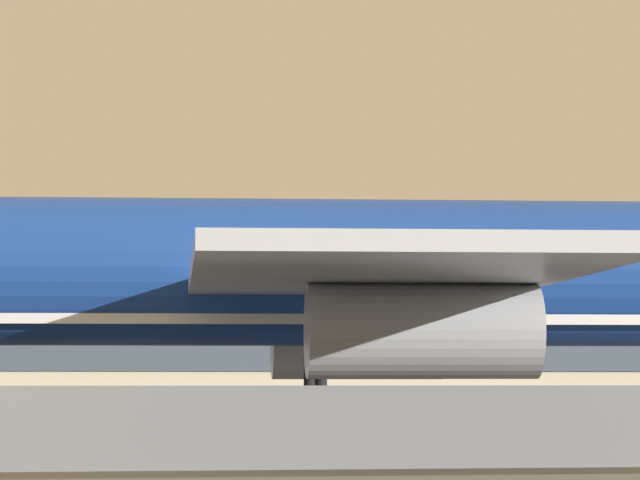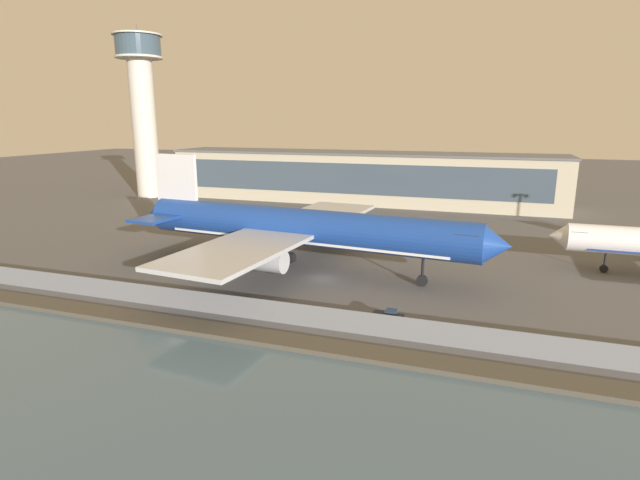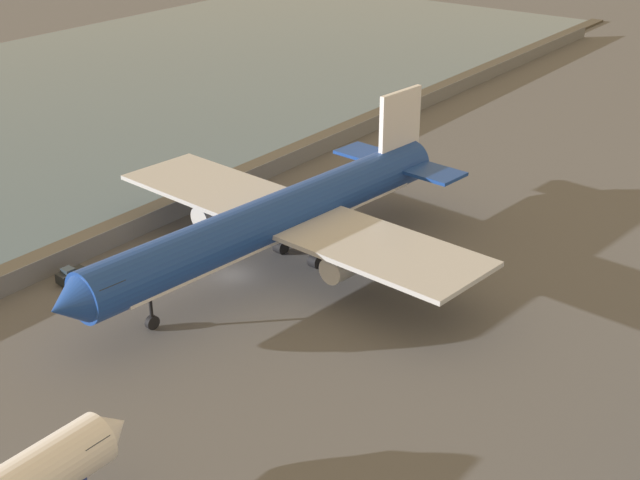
{
  "view_description": "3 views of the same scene",
  "coord_description": "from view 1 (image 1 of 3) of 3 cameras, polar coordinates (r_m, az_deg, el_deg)",
  "views": [
    {
      "loc": [
        -18.22,
        -61.72,
        2.56
      ],
      "look_at": [
        -7.43,
        2.0,
        7.41
      ],
      "focal_mm": 105.0,
      "sensor_mm": 36.0,
      "label": 1
    },
    {
      "loc": [
        20.94,
        -61.57,
        21.1
      ],
      "look_at": [
        -3.71,
        9.91,
        2.86
      ],
      "focal_mm": 28.0,
      "sensor_mm": 36.0,
      "label": 2
    },
    {
      "loc": [
        63.97,
        59.92,
        44.98
      ],
      "look_at": [
        -3.51,
        9.21,
        5.59
      ],
      "focal_mm": 50.0,
      "sensor_mm": 36.0,
      "label": 3
    }
  ],
  "objects": [
    {
      "name": "ground_plane",
      "position": [
        64.4,
        6.87,
        -6.54
      ],
      "size": [
        500.0,
        500.0,
        0.0
      ],
      "primitive_type": "plane",
      "color": "#565659"
    },
    {
      "name": "cargo_jet_blue",
      "position": [
        66.11,
        2.13,
        -1.19
      ],
      "size": [
        56.07,
        48.44,
        16.06
      ],
      "color": "#193D93",
      "rests_on": "ground"
    },
    {
      "name": "terminal_building",
      "position": [
        127.53,
        -6.92,
        -2.47
      ],
      "size": [
        101.77,
        16.23,
        13.04
      ],
      "color": "#BCB299",
      "rests_on": "ground"
    }
  ]
}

